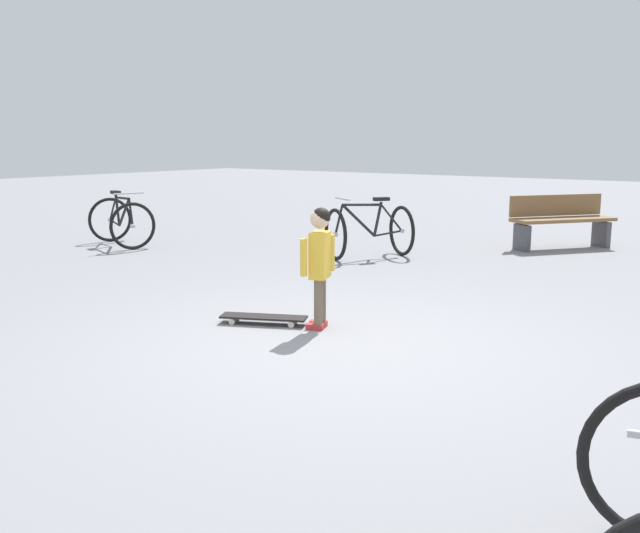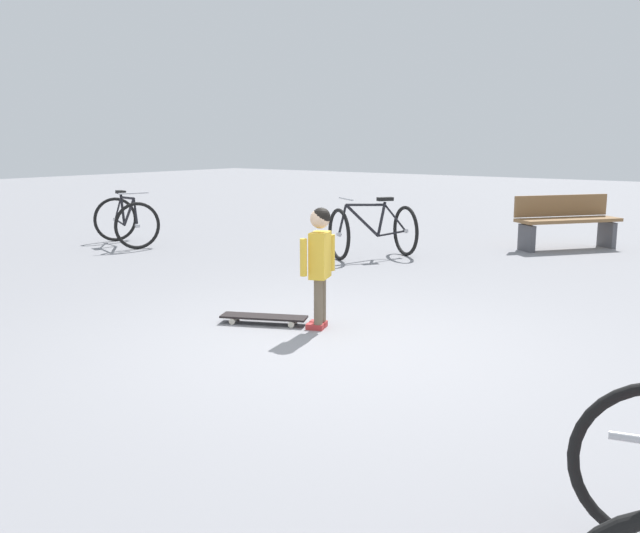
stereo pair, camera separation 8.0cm
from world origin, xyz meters
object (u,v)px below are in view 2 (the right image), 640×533
(child_person, at_px, (320,254))
(bicycle_far, at_px, (373,231))
(bicycle_mid, at_px, (126,221))
(skateboard, at_px, (264,317))
(street_bench, at_px, (566,221))

(child_person, relative_size, bicycle_far, 0.83)
(bicycle_mid, bearing_deg, bicycle_far, 109.15)
(skateboard, xyz_separation_m, street_bench, (-6.03, 0.73, 0.36))
(bicycle_mid, distance_m, street_bench, 6.74)
(skateboard, relative_size, bicycle_far, 0.61)
(bicycle_far, height_order, street_bench, bicycle_far)
(child_person, xyz_separation_m, street_bench, (-5.85, 0.24, -0.23))
(skateboard, bearing_deg, child_person, 110.61)
(skateboard, relative_size, street_bench, 0.51)
(child_person, height_order, street_bench, child_person)
(child_person, bearing_deg, skateboard, -69.39)
(bicycle_far, bearing_deg, street_bench, 142.74)
(bicycle_mid, height_order, street_bench, bicycle_mid)
(child_person, bearing_deg, bicycle_far, -154.35)
(bicycle_mid, distance_m, bicycle_far, 3.95)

